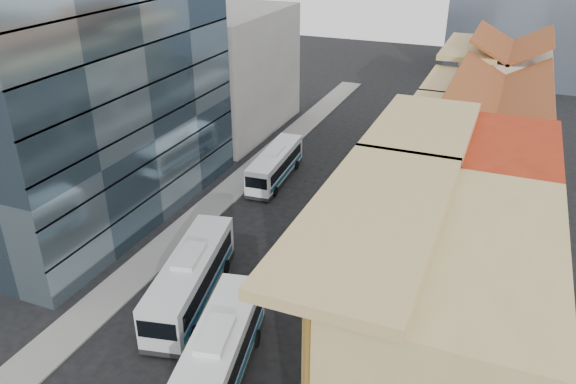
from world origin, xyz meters
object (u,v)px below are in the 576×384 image
at_px(bus_left_near, 191,277).
at_px(shophouse_tan, 445,351).
at_px(office_tower, 79,39).
at_px(bus_right, 217,359).
at_px(bus_left_far, 275,164).

bearing_deg(bus_left_near, shophouse_tan, -29.96).
xyz_separation_m(office_tower, bus_left_near, (13.99, -8.49, -13.11)).
bearing_deg(office_tower, bus_left_near, -31.26).
xyz_separation_m(bus_left_near, bus_right, (5.35, -6.11, -0.00)).
relative_size(bus_left_far, bus_right, 0.88).
xyz_separation_m(office_tower, bus_left_far, (11.50, 11.40, -13.33)).
distance_m(bus_left_near, bus_left_far, 20.05).
relative_size(shophouse_tan, bus_left_near, 1.19).
height_order(bus_left_near, bus_left_far, bus_left_near).
xyz_separation_m(shophouse_tan, bus_left_far, (-19.50, 25.40, -4.33)).
height_order(shophouse_tan, bus_left_near, shophouse_tan).
bearing_deg(office_tower, bus_left_far, 44.76).
xyz_separation_m(office_tower, bus_right, (19.34, -14.60, -13.11)).
bearing_deg(bus_left_far, bus_right, -77.12).
height_order(office_tower, bus_left_near, office_tower).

